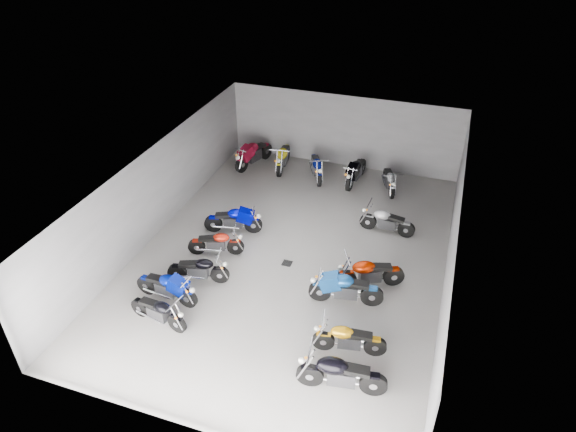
# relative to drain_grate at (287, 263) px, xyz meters

# --- Properties ---
(ground) EXTENTS (14.00, 14.00, 0.00)m
(ground) POSITION_rel_drain_grate_xyz_m (0.00, 0.50, -0.01)
(ground) COLOR gray
(ground) RESTS_ON ground
(wall_back) EXTENTS (10.00, 0.10, 3.20)m
(wall_back) POSITION_rel_drain_grate_xyz_m (0.00, 7.50, 1.59)
(wall_back) COLOR gray
(wall_back) RESTS_ON ground
(wall_left) EXTENTS (0.10, 14.00, 3.20)m
(wall_left) POSITION_rel_drain_grate_xyz_m (-5.00, 0.50, 1.59)
(wall_left) COLOR gray
(wall_left) RESTS_ON ground
(wall_right) EXTENTS (0.10, 14.00, 3.20)m
(wall_right) POSITION_rel_drain_grate_xyz_m (5.00, 0.50, 1.59)
(wall_right) COLOR gray
(wall_right) RESTS_ON ground
(ceiling) EXTENTS (10.00, 14.00, 0.04)m
(ceiling) POSITION_rel_drain_grate_xyz_m (0.00, 0.50, 3.21)
(ceiling) COLOR black
(ceiling) RESTS_ON wall_back
(drain_grate) EXTENTS (0.32, 0.32, 0.01)m
(drain_grate) POSITION_rel_drain_grate_xyz_m (0.00, 0.00, 0.00)
(drain_grate) COLOR black
(drain_grate) RESTS_ON ground
(motorcycle_left_a) EXTENTS (1.93, 0.51, 0.85)m
(motorcycle_left_a) POSITION_rel_drain_grate_xyz_m (-2.55, -3.77, 0.46)
(motorcycle_left_a) COLOR black
(motorcycle_left_a) RESTS_ON ground
(motorcycle_left_b) EXTENTS (2.10, 0.46, 0.92)m
(motorcycle_left_b) POSITION_rel_drain_grate_xyz_m (-2.82, -2.82, 0.50)
(motorcycle_left_b) COLOR black
(motorcycle_left_b) RESTS_ON ground
(motorcycle_left_c) EXTENTS (1.94, 0.62, 0.87)m
(motorcycle_left_c) POSITION_rel_drain_grate_xyz_m (-2.32, -1.73, 0.47)
(motorcycle_left_c) COLOR black
(motorcycle_left_c) RESTS_ON ground
(motorcycle_left_d) EXTENTS (1.84, 0.71, 0.83)m
(motorcycle_left_d) POSITION_rel_drain_grate_xyz_m (-2.42, -0.26, 0.45)
(motorcycle_left_d) COLOR black
(motorcycle_left_d) RESTS_ON ground
(motorcycle_left_e) EXTENTS (2.05, 0.70, 0.92)m
(motorcycle_left_e) POSITION_rel_drain_grate_xyz_m (-2.39, 1.13, 0.50)
(motorcycle_left_e) COLOR black
(motorcycle_left_e) RESTS_ON ground
(motorcycle_right_a) EXTENTS (2.25, 0.56, 0.99)m
(motorcycle_right_a) POSITION_rel_drain_grate_xyz_m (2.86, -4.32, 0.54)
(motorcycle_right_a) COLOR black
(motorcycle_right_a) RESTS_ON ground
(motorcycle_right_b) EXTENTS (1.98, 0.54, 0.87)m
(motorcycle_right_b) POSITION_rel_drain_grate_xyz_m (2.77, -3.07, 0.47)
(motorcycle_right_b) COLOR black
(motorcycle_right_b) RESTS_ON ground
(motorcycle_right_c) EXTENTS (2.22, 0.61, 0.98)m
(motorcycle_right_c) POSITION_rel_drain_grate_xyz_m (2.23, -1.21, 0.53)
(motorcycle_right_c) COLOR black
(motorcycle_right_c) RESTS_ON ground
(motorcycle_right_d) EXTENTS (2.03, 1.04, 0.95)m
(motorcycle_right_d) POSITION_rel_drain_grate_xyz_m (2.77, -0.25, 0.51)
(motorcycle_right_d) COLOR black
(motorcycle_right_d) RESTS_ON ground
(motorcycle_right_f) EXTENTS (2.00, 0.42, 0.88)m
(motorcycle_right_f) POSITION_rel_drain_grate_xyz_m (2.78, 2.85, 0.47)
(motorcycle_right_f) COLOR black
(motorcycle_right_f) RESTS_ON ground
(motorcycle_back_a) EXTENTS (0.89, 2.29, 1.04)m
(motorcycle_back_a) POSITION_rel_drain_grate_xyz_m (-3.67, 6.15, 0.56)
(motorcycle_back_a) COLOR black
(motorcycle_back_a) RESTS_ON ground
(motorcycle_back_b) EXTENTS (0.54, 2.27, 1.00)m
(motorcycle_back_b) POSITION_rel_drain_grate_xyz_m (-2.34, 6.32, 0.54)
(motorcycle_back_b) COLOR black
(motorcycle_back_b) RESTS_ON ground
(motorcycle_back_c) EXTENTS (1.02, 2.00, 0.94)m
(motorcycle_back_c) POSITION_rel_drain_grate_xyz_m (-0.72, 5.97, 0.51)
(motorcycle_back_c) COLOR black
(motorcycle_back_c) RESTS_ON ground
(motorcycle_back_d) EXTENTS (0.50, 2.21, 0.97)m
(motorcycle_back_d) POSITION_rel_drain_grate_xyz_m (0.94, 6.08, 0.53)
(motorcycle_back_d) COLOR black
(motorcycle_back_d) RESTS_ON ground
(motorcycle_back_e) EXTENTS (0.77, 1.87, 0.85)m
(motorcycle_back_e) POSITION_rel_drain_grate_xyz_m (2.37, 5.91, 0.46)
(motorcycle_back_e) COLOR black
(motorcycle_back_e) RESTS_ON ground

